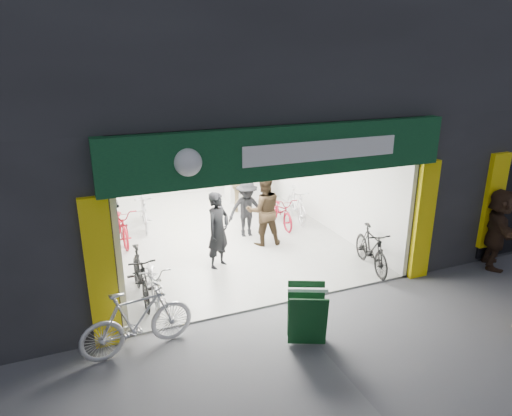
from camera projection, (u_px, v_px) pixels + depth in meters
ground at (282, 304)px, 8.92m from camera, size 60.00×60.00×0.00m
building at (236, 66)px, 12.22m from camera, size 17.00×10.27×8.00m
bike_left_front at (154, 281)px, 8.91m from camera, size 0.67×1.68×0.87m
bike_left_midfront at (141, 276)px, 8.91m from camera, size 0.52×1.77×1.06m
bike_left_midback at (121, 224)px, 11.71m from camera, size 0.75×1.91×0.98m
bike_left_back at (144, 210)px, 12.65m from camera, size 0.62×1.76×1.04m
bike_right_front at (371, 249)px, 10.20m from camera, size 0.80×1.73×1.00m
bike_right_mid at (281, 211)px, 12.83m from camera, size 0.71×1.73×0.89m
bike_right_back at (296, 204)px, 13.18m from camera, size 0.72×1.73×1.01m
parked_bike at (137, 320)px, 7.37m from camera, size 1.93×0.81×1.13m
customer_a at (218, 231)px, 10.16m from camera, size 0.78×0.72×1.79m
customer_b at (264, 211)px, 11.39m from camera, size 1.00×0.83×1.85m
customer_c at (247, 209)px, 11.92m from camera, size 1.04×0.64×1.55m
customer_d at (241, 182)px, 13.76m from camera, size 1.17×0.59×1.93m
pedestrian_far at (497, 229)px, 10.22m from camera, size 1.44×1.71×1.85m
sandwich_board at (307, 314)px, 7.59m from camera, size 0.84×0.85×0.98m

